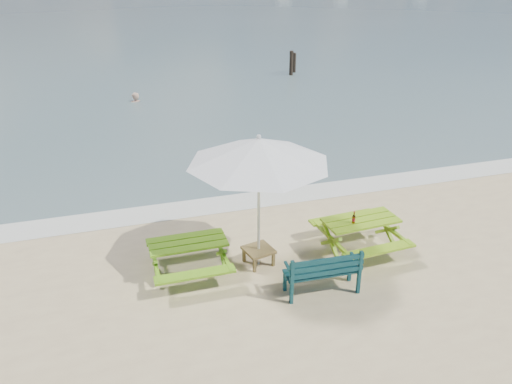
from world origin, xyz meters
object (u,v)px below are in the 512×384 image
object	(u,v)px
beer_bottle	(354,219)
side_table	(259,256)
picnic_table_left	(189,258)
picnic_table_right	(359,236)
park_bench	(322,279)
swimmer	(136,112)
patio_umbrella	(259,151)

from	to	relation	value
beer_bottle	side_table	bearing A→B (deg)	173.44
picnic_table_left	picnic_table_right	size ratio (longest dim) A/B	0.91
side_table	park_bench	bearing A→B (deg)	-55.80
picnic_table_right	beer_bottle	distance (m)	0.52
park_bench	swimmer	distance (m)	14.57
swimmer	picnic_table_right	bearing A→B (deg)	-75.66
swimmer	park_bench	bearing A→B (deg)	-81.67
picnic_table_left	picnic_table_right	xyz separation A→B (m)	(3.46, -0.22, 0.01)
park_bench	picnic_table_left	bearing A→B (deg)	149.29
park_bench	patio_umbrella	size ratio (longest dim) A/B	0.44
park_bench	beer_bottle	bearing A→B (deg)	41.98
picnic_table_left	park_bench	bearing A→B (deg)	-30.71
picnic_table_right	beer_bottle	size ratio (longest dim) A/B	6.88
park_bench	side_table	size ratio (longest dim) A/B	2.18
side_table	swimmer	bearing A→B (deg)	95.63
park_bench	swimmer	world-z (taller)	park_bench
picnic_table_right	beer_bottle	world-z (taller)	beer_bottle
swimmer	beer_bottle	bearing A→B (deg)	-76.64
picnic_table_right	swimmer	distance (m)	13.79
picnic_table_right	side_table	world-z (taller)	picnic_table_right
park_bench	swimmer	size ratio (longest dim) A/B	0.82
side_table	beer_bottle	world-z (taller)	beer_bottle
side_table	beer_bottle	bearing A→B (deg)	-6.56
picnic_table_right	park_bench	size ratio (longest dim) A/B	1.29
side_table	patio_umbrella	bearing A→B (deg)	0.00
picnic_table_left	side_table	size ratio (longest dim) A/B	2.55
picnic_table_left	beer_bottle	size ratio (longest dim) A/B	6.26
picnic_table_right	side_table	bearing A→B (deg)	176.63
picnic_table_right	patio_umbrella	world-z (taller)	patio_umbrella
side_table	beer_bottle	xyz separation A→B (m)	(1.89, -0.22, 0.62)
picnic_table_left	patio_umbrella	distance (m)	2.44
swimmer	patio_umbrella	bearing A→B (deg)	-84.37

